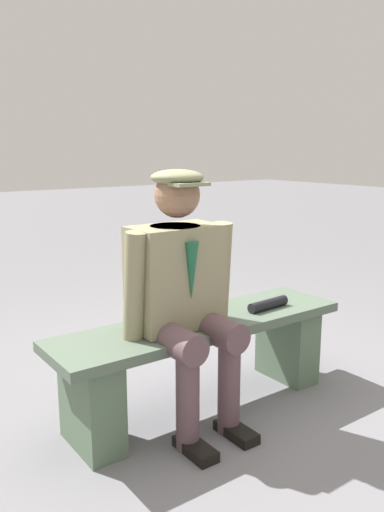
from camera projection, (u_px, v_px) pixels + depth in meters
The scene contains 4 objects.
ground_plane at pixel (202, 407), 2.82m from camera, with size 30.00×30.00×0.00m, color slate.
bench at pixel (202, 352), 2.76m from camera, with size 1.65×0.43×0.50m.
seated_man at pixel (183, 287), 2.53m from camera, with size 0.62×0.59×1.28m.
rolled_magazine at pixel (268, 304), 2.90m from camera, with size 0.06×0.06×0.27m, color black.
Camera 1 is at (1.57, 2.07, 1.38)m, focal length 36.44 mm.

